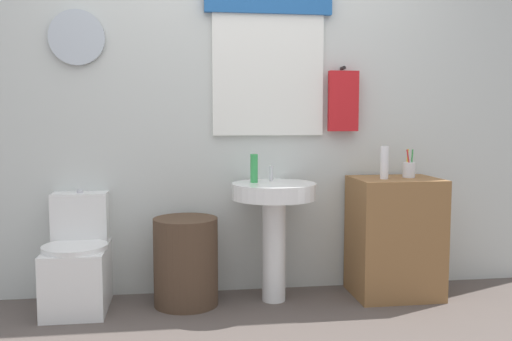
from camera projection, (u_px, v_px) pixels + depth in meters
The scene contains 9 objects.
back_wall at pixel (237, 97), 3.71m from camera, with size 4.40×0.18×2.60m.
toilet at pixel (78, 264), 3.41m from camera, with size 0.38×0.51×0.72m.
laundry_hamper at pixel (186, 261), 3.47m from camera, with size 0.40×0.40×0.55m, color #4C3828.
pedestal_sink at pixel (274, 211), 3.52m from camera, with size 0.53×0.53×0.76m.
faucet at pixel (271, 173), 3.61m from camera, with size 0.03×0.03×0.10m, color silver.
wooden_cabinet at pixel (394, 237), 3.65m from camera, with size 0.55×0.44×0.78m, color olive.
soap_bottle at pixel (254, 168), 3.52m from camera, with size 0.05×0.05×0.18m, color green.
lotion_bottle at pixel (384, 163), 3.55m from camera, with size 0.05×0.05×0.21m, color white.
toothbrush_cup at pixel (409, 169), 3.64m from camera, with size 0.08×0.08×0.19m.
Camera 1 is at (-0.40, -2.58, 1.17)m, focal length 39.14 mm.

